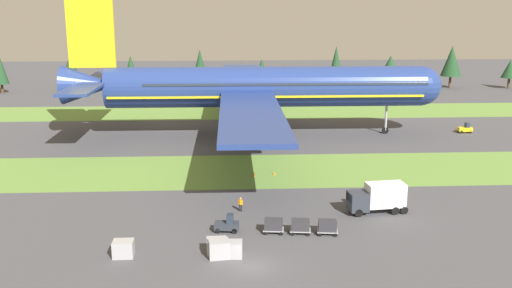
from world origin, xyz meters
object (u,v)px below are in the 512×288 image
uld_container_3 (217,246)px  catering_truck (378,197)px  pushback_tractor (465,129)px  cargo_dolly_second (300,225)px  uld_container_2 (232,249)px  ground_crew_marshaller (241,204)px  uld_container_0 (123,249)px  taxiway_marker_1 (274,173)px  cargo_dolly_lead (274,225)px  baggage_tug (227,225)px  airliner (255,87)px  taxiway_marker_0 (254,174)px  uld_container_1 (219,249)px  cargo_dolly_third (327,226)px

uld_container_3 → catering_truck: bearing=29.0°
pushback_tractor → cargo_dolly_second: bearing=142.0°
cargo_dolly_second → uld_container_2: 9.20m
catering_truck → ground_crew_marshaller: (-16.18, 1.26, -1.01)m
ground_crew_marshaller → uld_container_0: size_ratio=0.87×
pushback_tractor → taxiway_marker_1: bearing=124.0°
ground_crew_marshaller → taxiway_marker_1: size_ratio=3.51×
cargo_dolly_lead → taxiway_marker_1: cargo_dolly_lead is taller
cargo_dolly_second → baggage_tug: bearing=90.0°
airliner → pushback_tractor: bearing=90.0°
baggage_tug → cargo_dolly_second: bearing=-90.0°
uld_container_0 → uld_container_2: 10.64m
uld_container_2 → taxiway_marker_0: uld_container_2 is taller
cargo_dolly_second → taxiway_marker_1: cargo_dolly_second is taller
uld_container_0 → catering_truck: bearing=21.1°
cargo_dolly_lead → uld_container_2: bearing=148.5°
cargo_dolly_lead → ground_crew_marshaller: 7.62m
cargo_dolly_lead → airliner: bearing=6.4°
catering_truck → taxiway_marker_0: (-13.92, 15.51, -1.63)m
baggage_tug → uld_container_1: baggage_tug is taller
baggage_tug → taxiway_marker_1: size_ratio=5.51×
airliner → taxiway_marker_0: 28.11m
catering_truck → uld_container_0: bearing=104.4°
pushback_tractor → taxiway_marker_1: 46.61m
airliner → taxiway_marker_1: bearing=3.8°
cargo_dolly_third → taxiway_marker_1: bearing=16.6°
catering_truck → pushback_tractor: (27.90, 41.90, -1.14)m
uld_container_1 → airliner: bearing=83.5°
ground_crew_marshaller → uld_container_1: uld_container_1 is taller
cargo_dolly_lead → catering_truck: bearing=-59.8°
cargo_dolly_lead → pushback_tractor: pushback_tractor is taller
baggage_tug → uld_container_3: baggage_tug is taller
taxiway_marker_1 → uld_container_0: bearing=-122.4°
catering_truck → taxiway_marker_1: (-10.92, 16.10, -1.70)m
uld_container_2 → uld_container_3: size_ratio=1.00×
ground_crew_marshaller → uld_container_1: 12.96m
airliner → cargo_dolly_second: size_ratio=36.38×
catering_truck → uld_container_2: bearing=116.4°
cargo_dolly_lead → catering_truck: size_ratio=0.33×
uld_container_3 → pushback_tractor: bearing=48.2°
cargo_dolly_third → uld_container_1: uld_container_1 is taller
uld_container_2 → cargo_dolly_third: bearing=26.3°
uld_container_0 → taxiway_marker_1: size_ratio=4.03×
uld_container_3 → taxiway_marker_1: (7.92, 26.56, -0.51)m
airliner → cargo_dolly_lead: size_ratio=36.38×
airliner → taxiway_marker_1: 27.57m
airliner → taxiway_marker_1: (1.56, -26.06, -8.88)m
airliner → uld_container_1: airliner is taller
baggage_tug → taxiway_marker_1: 22.17m
cargo_dolly_second → uld_container_1: uld_container_1 is taller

